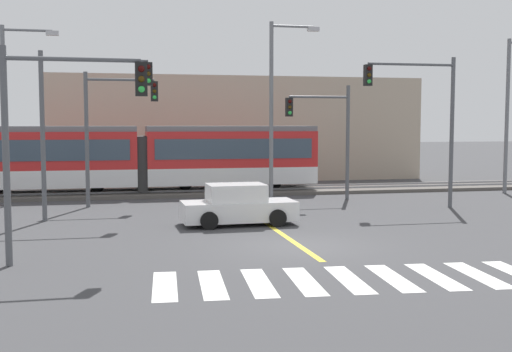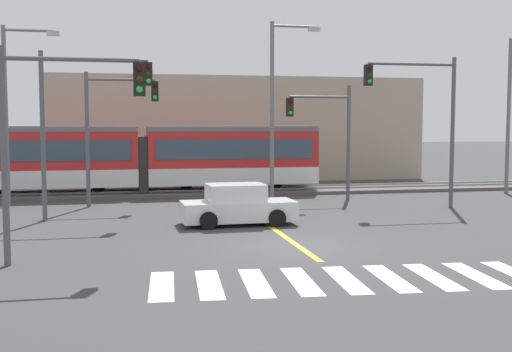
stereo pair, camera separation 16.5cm
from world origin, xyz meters
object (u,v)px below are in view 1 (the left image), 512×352
at_px(traffic_light_near_left, 57,119).
at_px(street_lamp_east, 511,106).
at_px(traffic_light_mid_left, 80,108).
at_px(traffic_light_mid_right, 424,108).
at_px(light_rail_tram, 142,156).
at_px(traffic_light_far_right, 326,126).
at_px(street_lamp_centre, 276,99).
at_px(sedan_crossing, 238,206).
at_px(street_lamp_west, 11,103).
at_px(traffic_light_far_left, 111,118).

bearing_deg(traffic_light_near_left, street_lamp_east, 30.58).
relative_size(traffic_light_mid_left, traffic_light_mid_right, 0.98).
bearing_deg(light_rail_tram, traffic_light_mid_right, -33.73).
xyz_separation_m(traffic_light_far_right, street_lamp_centre, (-2.38, 0.62, 1.32)).
relative_size(traffic_light_far_right, traffic_light_near_left, 0.97).
height_order(sedan_crossing, street_lamp_west, street_lamp_west).
bearing_deg(traffic_light_far_right, sedan_crossing, -129.80).
bearing_deg(traffic_light_far_left, traffic_light_mid_left, -105.96).
distance_m(traffic_light_near_left, street_lamp_centre, 15.90).
distance_m(traffic_light_mid_left, street_lamp_east, 22.51).
bearing_deg(street_lamp_centre, traffic_light_near_left, -125.25).
bearing_deg(street_lamp_centre, street_lamp_east, 0.39).
xyz_separation_m(traffic_light_mid_right, traffic_light_near_left, (-14.71, -8.41, -0.58)).
relative_size(light_rail_tram, street_lamp_centre, 2.14).
bearing_deg(traffic_light_far_right, street_lamp_centre, 165.46).
bearing_deg(sedan_crossing, traffic_light_mid_left, 157.75).
relative_size(traffic_light_far_left, street_lamp_west, 0.74).
bearing_deg(traffic_light_far_right, traffic_light_far_left, -177.09).
distance_m(traffic_light_mid_right, street_lamp_east, 8.69).
xyz_separation_m(light_rail_tram, sedan_crossing, (3.14, -10.85, -1.35)).
bearing_deg(traffic_light_mid_left, sedan_crossing, -22.25).
height_order(light_rail_tram, street_lamp_east, street_lamp_east).
relative_size(light_rail_tram, sedan_crossing, 4.35).
height_order(traffic_light_mid_left, traffic_light_mid_right, traffic_light_mid_right).
height_order(light_rail_tram, traffic_light_mid_right, traffic_light_mid_right).
distance_m(traffic_light_near_left, street_lamp_east, 25.64).
distance_m(light_rail_tram, street_lamp_west, 7.29).
xyz_separation_m(traffic_light_mid_left, street_lamp_east, (21.91, 5.14, 0.33)).
relative_size(traffic_light_mid_right, street_lamp_west, 0.82).
bearing_deg(sedan_crossing, traffic_light_far_right, 50.20).
relative_size(light_rail_tram, traffic_light_mid_right, 2.78).
relative_size(traffic_light_far_left, traffic_light_mid_right, 0.91).
height_order(traffic_light_mid_left, street_lamp_centre, street_lamp_centre).
relative_size(light_rail_tram, street_lamp_west, 2.28).
xyz_separation_m(traffic_light_mid_right, street_lamp_east, (7.35, 4.63, 0.24)).
bearing_deg(traffic_light_mid_right, traffic_light_near_left, -150.23).
bearing_deg(traffic_light_mid_right, street_lamp_east, 32.18).
height_order(light_rail_tram, traffic_light_far_right, traffic_light_far_right).
relative_size(traffic_light_far_left, street_lamp_centre, 0.70).
distance_m(light_rail_tram, sedan_crossing, 11.37).
distance_m(street_lamp_west, street_lamp_east, 25.21).
bearing_deg(traffic_light_mid_left, traffic_light_far_right, 21.26).
relative_size(sedan_crossing, street_lamp_east, 0.52).
distance_m(traffic_light_far_left, street_lamp_west, 4.62).
bearing_deg(sedan_crossing, traffic_light_near_left, -136.65).
xyz_separation_m(sedan_crossing, street_lamp_east, (16.18, 7.48, 3.99)).
bearing_deg(sedan_crossing, street_lamp_centre, 66.18).
height_order(sedan_crossing, traffic_light_far_left, traffic_light_far_left).
distance_m(traffic_light_far_right, street_lamp_west, 14.73).
height_order(traffic_light_mid_right, traffic_light_near_left, traffic_light_mid_right).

